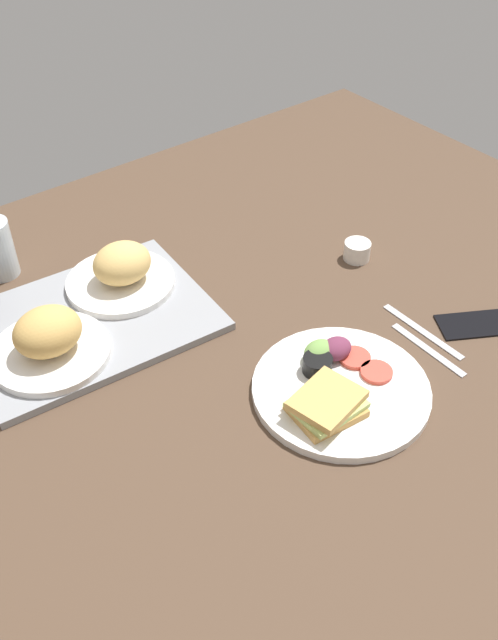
{
  "coord_description": "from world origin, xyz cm",
  "views": [
    {
      "loc": [
        -57.72,
        -74.0,
        88.49
      ],
      "look_at": [
        2.0,
        3.0,
        4.0
      ],
      "focal_mm": 39.61,
      "sensor_mm": 36.0,
      "label": 1
    }
  ],
  "objects": [
    {
      "name": "ground_plane",
      "position": [
        0.0,
        0.0,
        -1.5
      ],
      "size": [
        190.0,
        150.0,
        3.0
      ],
      "primitive_type": "cube",
      "color": "#4C3828"
    },
    {
      "name": "serving_tray",
      "position": [
        -19.98,
        24.27,
        0.8
      ],
      "size": [
        47.41,
        36.37,
        1.6
      ],
      "primitive_type": "cube",
      "rotation": [
        0.0,
        0.0,
        -0.08
      ],
      "color": "gray",
      "rests_on": "ground_plane"
    },
    {
      "name": "bread_plate_near",
      "position": [
        -29.77,
        19.18,
        5.3
      ],
      "size": [
        21.34,
        21.34,
        9.66
      ],
      "color": "white",
      "rests_on": "serving_tray"
    },
    {
      "name": "bread_plate_far",
      "position": [
        -9.57,
        28.99,
        5.06
      ],
      "size": [
        21.51,
        21.51,
        9.35
      ],
      "color": "white",
      "rests_on": "serving_tray"
    },
    {
      "name": "plate_with_salad",
      "position": [
        4.88,
        -17.62,
        1.63
      ],
      "size": [
        30.46,
        30.46,
        5.4
      ],
      "color": "white",
      "rests_on": "ground_plane"
    },
    {
      "name": "espresso_cup",
      "position": [
        35.19,
        8.5,
        2.0
      ],
      "size": [
        5.6,
        5.6,
        4.0
      ],
      "primitive_type": "cylinder",
      "color": "silver",
      "rests_on": "ground_plane"
    },
    {
      "name": "fork",
      "position": [
        25.52,
        -20.03,
        0.25
      ],
      "size": [
        1.62,
        17.02,
        0.5
      ],
      "primitive_type": "cube",
      "rotation": [
        0.0,
        0.0,
        1.56
      ],
      "color": "#B7B7BC",
      "rests_on": "ground_plane"
    },
    {
      "name": "knife",
      "position": [
        28.52,
        -16.03,
        0.25
      ],
      "size": [
        1.45,
        19.0,
        0.5
      ],
      "primitive_type": "cube",
      "rotation": [
        0.0,
        0.0,
        1.57
      ],
      "color": "#B7B7BC",
      "rests_on": "ground_plane"
    },
    {
      "name": "cell_phone",
      "position": [
        37.99,
        -20.99,
        0.4
      ],
      "size": [
        16.07,
        13.4,
        0.8
      ],
      "primitive_type": "cube",
      "rotation": [
        0.0,
        0.0,
        -0.52
      ],
      "color": "black",
      "rests_on": "ground_plane"
    }
  ]
}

